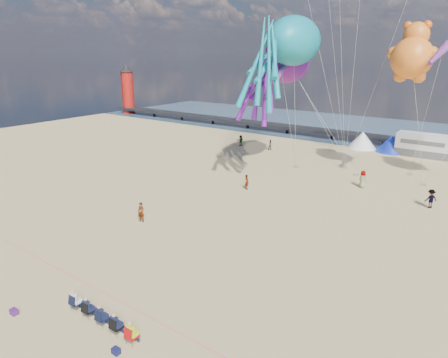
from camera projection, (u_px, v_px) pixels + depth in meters
The scene contains 28 objects.
ground at pixel (191, 269), 25.40m from camera, with size 120.00×120.00×0.00m, color #D8BE7C.
water at pixel (401, 133), 67.79m from camera, with size 120.00×120.00×0.00m, color #364F67.
pier at pixel (230, 120), 74.69m from camera, with size 60.00×3.00×0.50m, color black.
lighthouse at pixel (128, 93), 89.31m from camera, with size 2.60×2.60×9.00m, color #A5140F.
motorhome_0 at pixel (423, 145), 52.42m from camera, with size 6.60×2.50×3.00m, color silver.
tent_white at pixel (362, 140), 56.99m from camera, with size 4.00×4.00×2.40m, color white.
tent_blue at pixel (391, 144), 54.75m from camera, with size 4.00×4.00×2.40m, color #1933CC.
spectator_row at pixel (102, 315), 19.93m from camera, with size 6.10×0.90×1.30m, color black, non-canonical shape.
cooler_purple at pixel (14, 312), 20.96m from camera, with size 0.40×0.30×0.32m, color #4B1B66.
cooler_navy at pixel (116, 351), 18.22m from camera, with size 0.38×0.28×0.30m, color #151742.
rope_line at pixel (131, 307), 21.54m from camera, with size 0.03×0.03×34.00m, color #F2338C.
standing_person at pixel (141, 212), 32.25m from camera, with size 0.60×0.39×1.64m, color tan.
beachgoer_0 at pixel (363, 179), 40.40m from camera, with size 0.65×0.43×1.79m, color #7F6659.
beachgoer_1 at pixel (271, 145), 55.82m from camera, with size 0.73×0.47×1.49m, color #7F6659.
beachgoer_2 at pixel (431, 199), 35.11m from camera, with size 0.84×0.65×1.72m, color #7F6659.
beachgoer_4 at pixel (241, 140), 58.67m from camera, with size 0.93×0.39×1.58m, color #7F6659.
beachgoer_5 at pixel (247, 182), 39.96m from camera, with size 1.41×0.45×1.52m, color #7F6659.
sandbag_a at pixel (296, 167), 47.65m from camera, with size 0.50×0.35×0.22m, color gray.
sandbag_b at pixel (356, 175), 44.49m from camera, with size 0.50×0.35×0.22m, color gray.
sandbag_c at pixel (424, 185), 41.20m from camera, with size 0.50×0.35×0.22m, color gray.
sandbag_d at pixel (410, 174), 44.68m from camera, with size 0.50×0.35×0.22m, color gray.
sandbag_e at pixel (345, 167), 47.42m from camera, with size 0.50×0.35×0.22m, color gray.
kite_octopus_teal at pixel (294, 41), 40.85m from camera, with size 4.32×10.07×11.51m, color teal, non-canonical shape.
kite_octopus_purple at pixel (287, 62), 45.27m from camera, with size 4.16×9.71×11.09m, color #6D158E, non-canonical shape.
kite_teddy_orange at pixel (412, 58), 39.35m from camera, with size 4.92×4.63×6.94m, color orange, non-canonical shape.
windsock_left at pixel (281, 70), 41.80m from camera, with size 1.10×6.33×6.33m, color red, non-canonical shape.
windsock_mid at pixel (443, 50), 35.21m from camera, with size 1.00×5.35×5.35m, color red, non-canonical shape.
windsock_right at pixel (290, 63), 46.79m from camera, with size 0.90×4.59×4.59m, color red, non-canonical shape.
Camera 1 is at (14.92, -16.93, 13.18)m, focal length 32.00 mm.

